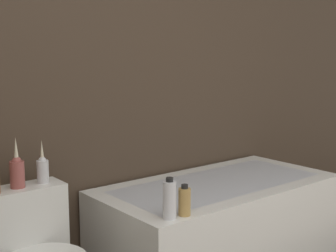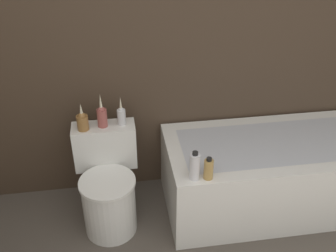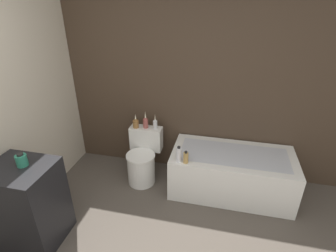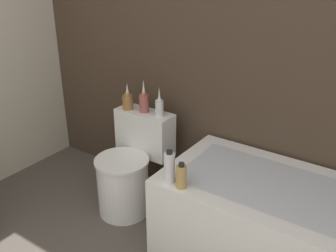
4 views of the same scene
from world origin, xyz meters
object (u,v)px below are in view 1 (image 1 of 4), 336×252
Objects in this scene: shampoo_bottle_short at (185,201)px; vase_silver at (17,171)px; shampoo_bottle_tall at (170,200)px; vase_bronze at (43,168)px; bathtub at (218,226)px.

vase_silver is at bearing 142.57° from shampoo_bottle_short.
vase_silver is 0.73m from shampoo_bottle_tall.
vase_silver is 1.58× the size of shampoo_bottle_short.
vase_bronze is at bearing 130.80° from shampoo_bottle_tall.
vase_silver is 1.15× the size of vase_bronze.
vase_silver is (-1.17, 0.17, 0.50)m from bathtub.
vase_silver is 1.21× the size of shampoo_bottle_tall.
shampoo_bottle_tall is at bearing -154.49° from bathtub.
shampoo_bottle_tall reaches higher than shampoo_bottle_short.
vase_bronze is at bearing 2.73° from vase_silver.
shampoo_bottle_short is (0.63, -0.48, -0.16)m from vase_silver.
shampoo_bottle_tall is 0.09m from shampoo_bottle_short.
shampoo_bottle_tall is (-0.63, -0.30, 0.37)m from bathtub.
shampoo_bottle_short is (-0.54, -0.31, 0.34)m from bathtub.
bathtub is at bearing -9.76° from vase_bronze.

